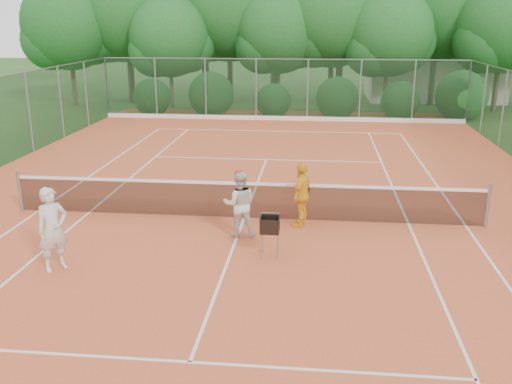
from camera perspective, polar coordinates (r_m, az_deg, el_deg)
ground at (r=14.54m, az=-1.20°, el=-2.73°), size 120.00×120.00×0.00m
clay_court at (r=14.54m, az=-1.20°, el=-2.69°), size 18.00×36.00×0.02m
club_building at (r=38.43m, az=17.25°, el=11.10°), size 8.00×5.00×3.00m
tennis_net at (r=14.37m, az=-1.21°, el=-0.73°), size 11.97×0.10×1.10m
player_white at (r=12.07m, az=-19.66°, el=-3.51°), size 0.72×0.74×1.72m
player_center_grp at (r=13.14m, az=-1.66°, el=-1.16°), size 0.85×0.71×1.60m
player_yellow at (r=13.82m, az=4.60°, el=-0.28°), size 0.67×1.01×1.59m
ball_hopper at (r=12.02m, az=1.39°, el=-3.37°), size 0.39×0.39×0.88m
stray_ball_a at (r=23.22m, az=0.54°, el=4.88°), size 0.07×0.07×0.07m
stray_ball_b at (r=24.78m, az=-3.77°, el=5.61°), size 0.07×0.07×0.07m
stray_ball_c at (r=25.69m, az=2.30°, el=6.04°), size 0.07×0.07×0.07m
court_markings at (r=14.54m, az=-1.20°, el=-2.64°), size 11.03×23.83×0.01m
fence_back at (r=28.84m, az=2.59°, el=10.17°), size 18.07×0.07×3.00m
tropical_treeline at (r=33.81m, az=5.79°, el=17.20°), size 32.10×8.49×15.03m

